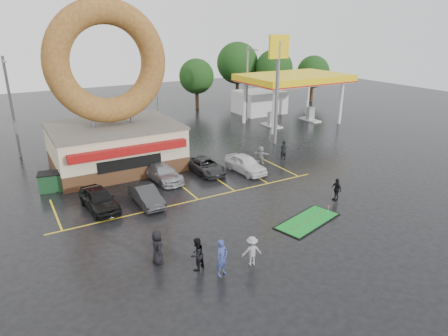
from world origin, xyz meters
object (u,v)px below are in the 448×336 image
donut_shop (112,115)px  shell_sign (278,70)px  car_grey (205,166)px  person_blue (222,258)px  streetlight_right (247,82)px  car_dgrey (146,196)px  car_black (99,199)px  putting_green (308,221)px  streetlight_left (11,106)px  dumpster (53,182)px  person_cameraman (336,189)px  streetlight_mid (158,91)px  car_white (245,164)px  gas_station (278,90)px  car_silver (163,173)px

donut_shop → shell_sign: 16.29m
car_grey → person_blue: 14.23m
streetlight_right → car_dgrey: streetlight_right is taller
shell_sign → car_black: bearing=-160.8°
putting_green → car_grey: bearing=98.1°
streetlight_left → dumpster: streetlight_left is taller
streetlight_left → person_cameraman: streetlight_left is taller
streetlight_mid → car_black: size_ratio=2.13×
streetlight_mid → streetlight_right: bearing=4.8°
car_white → person_blue: person_blue is taller
person_blue → person_cameraman: 11.77m
car_grey → person_cameraman: bearing=-62.1°
gas_station → car_silver: gas_station is taller
car_silver → donut_shop: bearing=107.7°
person_cameraman → putting_green: bearing=-63.1°
person_cameraman → streetlight_mid: bearing=-163.8°
car_silver → person_cameraman: size_ratio=2.76×
donut_shop → car_dgrey: size_ratio=3.52×
shell_sign → dumpster: bearing=-175.3°
streetlight_left → putting_green: (14.43, -22.85, -4.75)m
streetlight_left → dumpster: size_ratio=5.00×
car_grey → shell_sign: bearing=20.1°
streetlight_right → dumpster: streetlight_right is taller
streetlight_left → streetlight_mid: same height
donut_shop → shell_sign: donut_shop is taller
car_black → car_grey: bearing=10.0°
streetlight_right → car_white: size_ratio=2.13×
gas_station → car_dgrey: (-23.38, -16.48, -3.07)m
streetlight_mid → car_white: 15.20m
car_grey → car_white: (2.93, -1.49, 0.12)m
car_dgrey → person_blue: bearing=-89.2°
car_dgrey → person_cameraman: person_cameraman is taller
gas_station → streetlight_mid: streetlight_mid is taller
streetlight_right → car_silver: size_ratio=2.03×
donut_shop → shell_sign: size_ratio=1.27×
streetlight_mid → dumpster: 16.97m
donut_shop → car_white: size_ratio=3.19×
streetlight_left → car_black: (3.68, -14.66, -4.06)m
streetlight_mid → dumpster: streetlight_mid is taller
car_black → car_white: (12.14, 1.13, 0.00)m
shell_sign → person_blue: shell_sign is taller
streetlight_mid → streetlight_right: size_ratio=1.00×
car_grey → car_white: bearing=-29.1°
donut_shop → car_dgrey: (-0.38, -8.51, -3.83)m
car_dgrey → dumpster: 7.71m
shell_sign → car_grey: shell_sign is taller
donut_shop → streetlight_left: donut_shop is taller
streetlight_left → putting_green: 27.43m
car_silver → person_cameraman: 13.06m
streetlight_left → shell_sign: bearing=-19.0°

